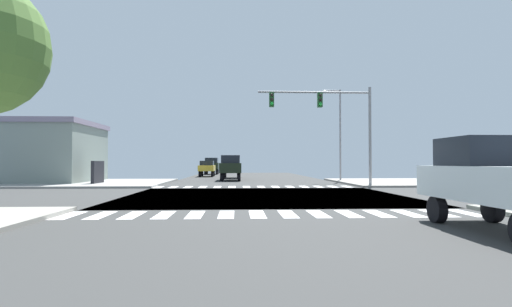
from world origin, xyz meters
The scene contains 13 objects.
ground centered at (0.00, 0.00, -0.03)m, with size 90.00×90.00×0.05m.
sidewalk_corner_ne centered at (13.00, 12.00, 0.07)m, with size 12.00×12.00×0.14m.
sidewalk_corner_nw centered at (-13.00, 12.00, 0.07)m, with size 12.00×12.00×0.14m.
crosswalk_near centered at (-0.25, -7.30, 0.00)m, with size 13.50×2.00×0.01m.
crosswalk_far centered at (-0.25, 7.30, 0.00)m, with size 13.50×2.00×0.01m.
traffic_signal_mast centered at (4.95, 7.49, 5.24)m, with size 8.05×0.55×7.03m.
street_lamp centered at (7.62, 15.09, 4.91)m, with size 1.78×0.32×8.24m.
bank_building centered at (-18.51, 13.28, 2.52)m, with size 12.09×8.36×5.02m.
suv_nearside_1 centered at (-5.00, 36.81, 1.39)m, with size 1.96×4.60×2.34m.
sedan_farside_1 centered at (-2.00, 22.89, 1.12)m, with size 1.80×4.30×1.88m.
sedan_crossing_2 centered at (-5.00, 27.81, 1.12)m, with size 1.80×4.30×1.88m.
suv_leading_2 centered at (-2.00, 17.15, 1.39)m, with size 1.96×4.60×2.34m.
pickup_trailing_1 centered at (5.00, -10.89, 1.29)m, with size 2.00×5.10×2.35m.
Camera 1 is at (-1.41, -20.30, 1.69)m, focal length 28.06 mm.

